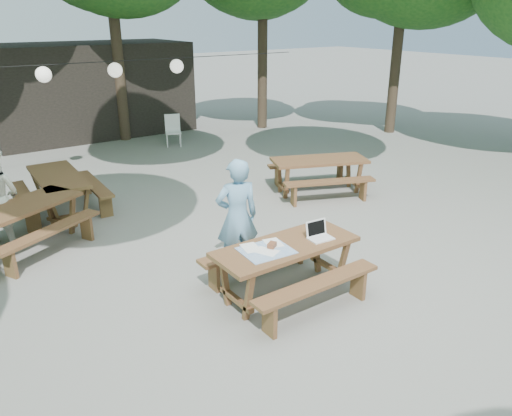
{
  "coord_description": "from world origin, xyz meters",
  "views": [
    {
      "loc": [
        -4.42,
        -5.75,
        3.62
      ],
      "look_at": [
        -0.62,
        -0.35,
        1.05
      ],
      "focal_mm": 35.0,
      "sensor_mm": 36.0,
      "label": 1
    }
  ],
  "objects_px": {
    "woman": "(237,217)",
    "plastic_chair": "(173,137)",
    "picnic_table_nw": "(22,227)",
    "main_picnic_table": "(285,268)"
  },
  "relations": [
    {
      "from": "main_picnic_table",
      "to": "woman",
      "type": "distance_m",
      "value": 1.07
    },
    {
      "from": "main_picnic_table",
      "to": "woman",
      "type": "bearing_deg",
      "value": 100.15
    },
    {
      "from": "main_picnic_table",
      "to": "plastic_chair",
      "type": "height_order",
      "value": "plastic_chair"
    },
    {
      "from": "woman",
      "to": "plastic_chair",
      "type": "relative_size",
      "value": 1.94
    },
    {
      "from": "picnic_table_nw",
      "to": "woman",
      "type": "relative_size",
      "value": 1.38
    },
    {
      "from": "picnic_table_nw",
      "to": "plastic_chair",
      "type": "bearing_deg",
      "value": 16.54
    },
    {
      "from": "woman",
      "to": "plastic_chair",
      "type": "distance_m",
      "value": 8.0
    },
    {
      "from": "main_picnic_table",
      "to": "woman",
      "type": "height_order",
      "value": "woman"
    },
    {
      "from": "picnic_table_nw",
      "to": "plastic_chair",
      "type": "relative_size",
      "value": 2.68
    },
    {
      "from": "picnic_table_nw",
      "to": "woman",
      "type": "distance_m",
      "value": 3.66
    }
  ]
}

